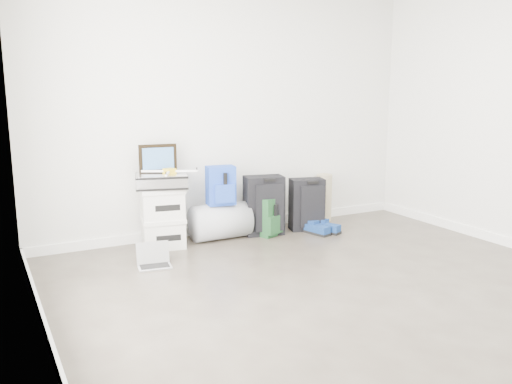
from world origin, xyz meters
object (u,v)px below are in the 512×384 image
large_suitcase (264,205)px  laptop (154,261)px  boxes_stack (163,217)px  duffel_bag (220,221)px  carry_on (307,204)px  briefcase (162,181)px

large_suitcase → laptop: large_suitcase is taller
boxes_stack → duffel_bag: size_ratio=0.99×
large_suitcase → carry_on: bearing=5.4°
briefcase → laptop: briefcase is taller
boxes_stack → briefcase: (-0.00, 0.00, 0.38)m
briefcase → carry_on: 1.72m
briefcase → large_suitcase: briefcase is taller
carry_on → laptop: 2.01m
laptop → carry_on: bearing=21.1°
carry_on → boxes_stack: bearing=-169.1°
large_suitcase → laptop: bearing=-149.5°
laptop → duffel_bag: bearing=39.4°
briefcase → laptop: size_ratio=1.52×
large_suitcase → laptop: (-1.42, -0.48, -0.28)m
laptop → briefcase: bearing=72.0°
briefcase → carry_on: bearing=12.1°
briefcase → duffel_bag: bearing=16.2°
briefcase → large_suitcase: 1.21m
duffel_bag → briefcase: bearing=-179.5°
briefcase → duffel_bag: 0.81m
briefcase → carry_on: (1.68, -0.11, -0.39)m
boxes_stack → duffel_bag: (0.64, 0.00, -0.12)m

